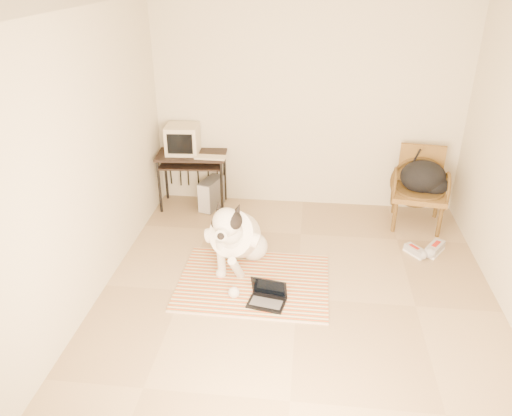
% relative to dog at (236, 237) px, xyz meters
% --- Properties ---
extents(floor, '(4.50, 4.50, 0.00)m').
position_rel_dog_xyz_m(floor, '(0.69, -0.52, -0.37)').
color(floor, '#A08762').
rests_on(floor, ground).
extents(ceiling, '(4.50, 4.50, 0.00)m').
position_rel_dog_xyz_m(ceiling, '(0.69, -0.52, 2.33)').
color(ceiling, white).
rests_on(ceiling, wall_back).
extents(wall_back, '(4.50, 0.00, 4.50)m').
position_rel_dog_xyz_m(wall_back, '(0.69, 1.73, 0.98)').
color(wall_back, beige).
rests_on(wall_back, floor).
extents(wall_front, '(4.50, 0.00, 4.50)m').
position_rel_dog_xyz_m(wall_front, '(0.69, -2.77, 0.98)').
color(wall_front, beige).
rests_on(wall_front, floor).
extents(wall_left, '(0.00, 4.50, 4.50)m').
position_rel_dog_xyz_m(wall_left, '(-1.31, -0.52, 0.98)').
color(wall_left, beige).
rests_on(wall_left, floor).
extents(rug, '(1.58, 1.21, 0.02)m').
position_rel_dog_xyz_m(rug, '(0.23, -0.30, -0.36)').
color(rug, '#D64E1D').
rests_on(rug, floor).
extents(dog, '(0.62, 1.31, 0.94)m').
position_rel_dog_xyz_m(dog, '(0.00, 0.00, 0.00)').
color(dog, silver).
rests_on(dog, rug).
extents(laptop, '(0.40, 0.32, 0.25)m').
position_rel_dog_xyz_m(laptop, '(0.41, -0.63, -0.29)').
color(laptop, black).
rests_on(laptop, rug).
extents(computer_desk, '(0.94, 0.56, 0.76)m').
position_rel_dog_xyz_m(computer_desk, '(-0.80, 1.44, 0.28)').
color(computer_desk, black).
rests_on(computer_desk, floor).
extents(crt_monitor, '(0.44, 0.42, 0.37)m').
position_rel_dog_xyz_m(crt_monitor, '(-0.92, 1.50, 0.57)').
color(crt_monitor, '#C3B699').
rests_on(crt_monitor, computer_desk).
extents(desk_keyboard, '(0.40, 0.16, 0.03)m').
position_rel_dog_xyz_m(desk_keyboard, '(-0.52, 1.32, 0.40)').
color(desk_keyboard, '#C3B699').
rests_on(desk_keyboard, computer_desk).
extents(pc_tower, '(0.30, 0.48, 0.41)m').
position_rel_dog_xyz_m(pc_tower, '(-0.55, 1.41, -0.16)').
color(pc_tower, '#4B4B4E').
rests_on(pc_tower, floor).
extents(rattan_chair, '(0.72, 0.70, 0.98)m').
position_rel_dog_xyz_m(rattan_chair, '(2.14, 1.29, 0.12)').
color(rattan_chair, brown).
rests_on(rattan_chair, floor).
extents(backpack, '(0.59, 0.46, 0.41)m').
position_rel_dog_xyz_m(backpack, '(2.18, 1.24, 0.27)').
color(backpack, black).
rests_on(backpack, rattan_chair).
extents(sneaker_left, '(0.25, 0.28, 0.09)m').
position_rel_dog_xyz_m(sneaker_left, '(2.02, 0.47, -0.33)').
color(sneaker_left, silver).
rests_on(sneaker_left, floor).
extents(sneaker_right, '(0.29, 0.34, 0.11)m').
position_rel_dog_xyz_m(sneaker_right, '(2.25, 0.53, -0.32)').
color(sneaker_right, silver).
rests_on(sneaker_right, floor).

